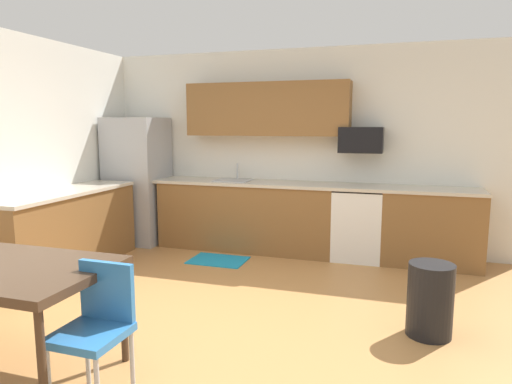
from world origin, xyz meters
TOP-DOWN VIEW (x-y plane):
  - ground_plane at (0.00, 0.00)m, footprint 12.00×12.00m
  - wall_back at (0.00, 2.65)m, footprint 5.80×0.10m
  - cabinet_run_back at (-0.55, 2.30)m, footprint 2.40×0.60m
  - cabinet_run_back_right at (1.82, 2.30)m, footprint 1.15×0.60m
  - cabinet_run_left at (-2.30, 0.80)m, footprint 0.60×2.00m
  - countertop_back at (0.00, 2.30)m, footprint 4.80×0.64m
  - countertop_left at (-2.30, 0.80)m, footprint 0.64×2.00m
  - upper_cabinets_back at (-0.30, 2.43)m, footprint 2.20×0.34m
  - refrigerator at (-2.18, 2.22)m, footprint 0.76×0.70m
  - oven_range at (0.95, 2.30)m, footprint 0.60×0.60m
  - microwave at (0.95, 2.40)m, footprint 0.54×0.36m
  - sink_basin at (-0.74, 2.30)m, footprint 0.48×0.40m
  - sink_faucet at (-0.74, 2.48)m, footprint 0.02×0.02m
  - dining_table at (-1.06, -1.21)m, footprint 1.40×0.90m
  - chair_near_table at (-0.31, -1.26)m, footprint 0.41×0.41m
  - trash_bin at (1.70, 0.27)m, footprint 0.36×0.36m
  - floor_mat at (-0.71, 1.65)m, footprint 0.70×0.50m

SIDE VIEW (x-z plane):
  - ground_plane at x=0.00m, z-range 0.00..0.00m
  - floor_mat at x=-0.71m, z-range 0.00..0.01m
  - trash_bin at x=1.70m, z-range 0.00..0.60m
  - cabinet_run_back at x=-0.55m, z-range 0.00..0.90m
  - cabinet_run_back_right at x=1.82m, z-range 0.00..0.90m
  - cabinet_run_left at x=-2.30m, z-range 0.00..0.90m
  - oven_range at x=0.95m, z-range 0.00..0.91m
  - chair_near_table at x=-0.31m, z-range 0.08..0.93m
  - dining_table at x=-1.06m, z-range 0.32..1.10m
  - sink_basin at x=-0.74m, z-range 0.81..0.95m
  - refrigerator at x=-2.18m, z-range 0.00..1.79m
  - countertop_back at x=0.00m, z-range 0.90..0.94m
  - countertop_left at x=-2.30m, z-range 0.90..0.94m
  - sink_faucet at x=-0.74m, z-range 0.92..1.16m
  - wall_back at x=0.00m, z-range 0.00..2.70m
  - microwave at x=0.95m, z-range 1.35..1.67m
  - upper_cabinets_back at x=-0.30m, z-range 1.55..2.25m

